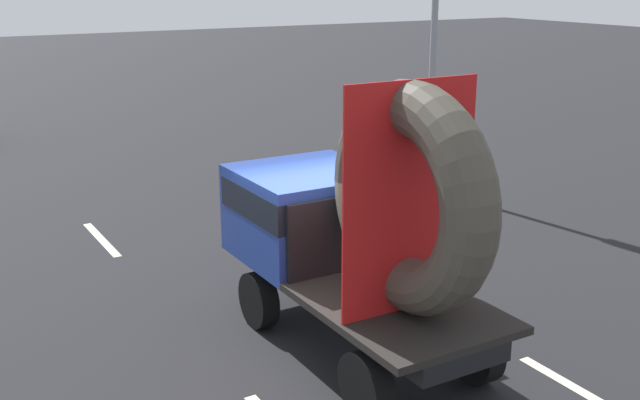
% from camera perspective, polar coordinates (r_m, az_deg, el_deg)
% --- Properties ---
extents(ground_plane, '(120.00, 120.00, 0.00)m').
position_cam_1_polar(ground_plane, '(11.59, 0.83, -9.82)').
color(ground_plane, black).
extents(flatbed_truck, '(2.02, 4.92, 3.95)m').
position_cam_1_polar(flatbed_truck, '(10.57, 2.33, -1.74)').
color(flatbed_truck, black).
rests_on(flatbed_truck, ground_plane).
extents(traffic_light, '(0.42, 0.36, 6.38)m').
position_cam_1_polar(traffic_light, '(18.53, 8.47, 13.18)').
color(traffic_light, gray).
rests_on(traffic_light, ground_plane).
extents(lane_dash_left_far, '(0.16, 2.28, 0.01)m').
position_cam_1_polar(lane_dash_left_far, '(16.05, -15.84, -2.81)').
color(lane_dash_left_far, beige).
rests_on(lane_dash_left_far, ground_plane).
extents(lane_dash_right_near, '(0.16, 2.13, 0.01)m').
position_cam_1_polar(lane_dash_right_near, '(10.64, 18.93, -13.33)').
color(lane_dash_right_near, beige).
rests_on(lane_dash_right_near, ground_plane).
extents(lane_dash_right_far, '(0.16, 2.23, 0.01)m').
position_cam_1_polar(lane_dash_right_far, '(16.94, -3.35, -1.17)').
color(lane_dash_right_far, beige).
rests_on(lane_dash_right_far, ground_plane).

